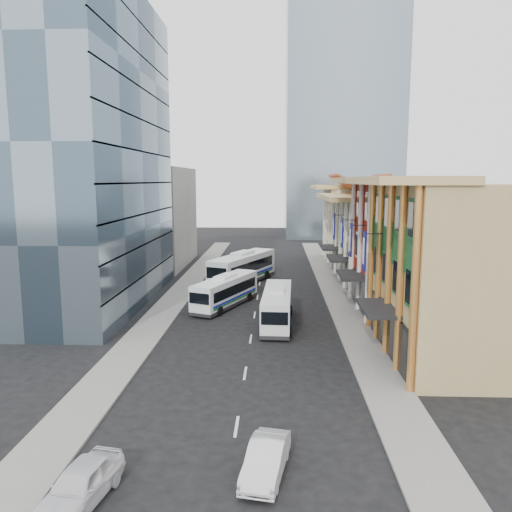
{
  "coord_description": "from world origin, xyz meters",
  "views": [
    {
      "loc": [
        1.93,
        -29.45,
        12.29
      ],
      "look_at": [
        0.02,
        17.72,
        5.07
      ],
      "focal_mm": 35.0,
      "sensor_mm": 36.0,
      "label": 1
    }
  ],
  "objects_px": {
    "bus_right": "(277,306)",
    "sedan_left": "(80,485)",
    "bus_left_near": "(226,291)",
    "shophouse_tan": "(450,272)",
    "bus_left_far": "(243,268)",
    "office_tower": "(81,152)",
    "sedan_right": "(266,459)"
  },
  "relations": [
    {
      "from": "sedan_right",
      "to": "bus_left_far",
      "type": "bearing_deg",
      "value": 105.45
    },
    {
      "from": "bus_left_near",
      "to": "sedan_left",
      "type": "relative_size",
      "value": 2.2
    },
    {
      "from": "shophouse_tan",
      "to": "bus_left_far",
      "type": "height_order",
      "value": "shophouse_tan"
    },
    {
      "from": "shophouse_tan",
      "to": "sedan_left",
      "type": "xyz_separation_m",
      "value": [
        -19.5,
        -17.24,
        -5.23
      ]
    },
    {
      "from": "office_tower",
      "to": "sedan_left",
      "type": "distance_m",
      "value": 36.2
    },
    {
      "from": "sedan_right",
      "to": "bus_left_near",
      "type": "bearing_deg",
      "value": 109.38
    },
    {
      "from": "office_tower",
      "to": "bus_left_near",
      "type": "distance_m",
      "value": 19.44
    },
    {
      "from": "bus_left_far",
      "to": "bus_right",
      "type": "xyz_separation_m",
      "value": [
        4.06,
        -16.63,
        -0.35
      ]
    },
    {
      "from": "bus_left_far",
      "to": "sedan_right",
      "type": "height_order",
      "value": "bus_left_far"
    },
    {
      "from": "bus_right",
      "to": "sedan_right",
      "type": "bearing_deg",
      "value": -89.0
    },
    {
      "from": "shophouse_tan",
      "to": "office_tower",
      "type": "distance_m",
      "value": 35.19
    },
    {
      "from": "bus_left_near",
      "to": "sedan_left",
      "type": "bearing_deg",
      "value": -72.45
    },
    {
      "from": "shophouse_tan",
      "to": "bus_right",
      "type": "relative_size",
      "value": 1.38
    },
    {
      "from": "sedan_left",
      "to": "shophouse_tan",
      "type": "bearing_deg",
      "value": 51.89
    },
    {
      "from": "bus_left_near",
      "to": "bus_right",
      "type": "bearing_deg",
      "value": -26.8
    },
    {
      "from": "shophouse_tan",
      "to": "sedan_left",
      "type": "distance_m",
      "value": 26.55
    },
    {
      "from": "shophouse_tan",
      "to": "bus_left_near",
      "type": "distance_m",
      "value": 21.78
    },
    {
      "from": "bus_left_near",
      "to": "office_tower",
      "type": "bearing_deg",
      "value": -161.98
    },
    {
      "from": "bus_left_near",
      "to": "bus_left_far",
      "type": "xyz_separation_m",
      "value": [
        0.96,
        10.83,
        0.37
      ]
    },
    {
      "from": "bus_left_far",
      "to": "shophouse_tan",
      "type": "bearing_deg",
      "value": -32.09
    },
    {
      "from": "office_tower",
      "to": "bus_right",
      "type": "height_order",
      "value": "office_tower"
    },
    {
      "from": "bus_left_near",
      "to": "bus_left_far",
      "type": "bearing_deg",
      "value": 107.31
    },
    {
      "from": "bus_left_near",
      "to": "sedan_left",
      "type": "distance_m",
      "value": 30.29
    },
    {
      "from": "bus_right",
      "to": "sedan_right",
      "type": "distance_m",
      "value": 22.23
    },
    {
      "from": "office_tower",
      "to": "bus_left_near",
      "type": "bearing_deg",
      "value": -4.35
    },
    {
      "from": "shophouse_tan",
      "to": "bus_right",
      "type": "distance_m",
      "value": 14.58
    },
    {
      "from": "bus_right",
      "to": "sedan_left",
      "type": "distance_m",
      "value": 25.53
    },
    {
      "from": "bus_left_far",
      "to": "bus_right",
      "type": "distance_m",
      "value": 17.12
    },
    {
      "from": "office_tower",
      "to": "sedan_left",
      "type": "relative_size",
      "value": 6.63
    },
    {
      "from": "bus_left_near",
      "to": "sedan_left",
      "type": "xyz_separation_m",
      "value": [
        -2.54,
        -30.17,
        -0.83
      ]
    },
    {
      "from": "office_tower",
      "to": "bus_left_far",
      "type": "distance_m",
      "value": 22.14
    },
    {
      "from": "bus_left_far",
      "to": "bus_left_near",
      "type": "bearing_deg",
      "value": -71.1
    }
  ]
}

